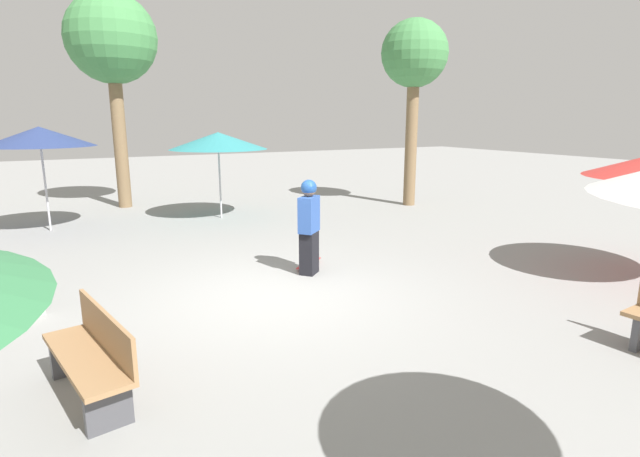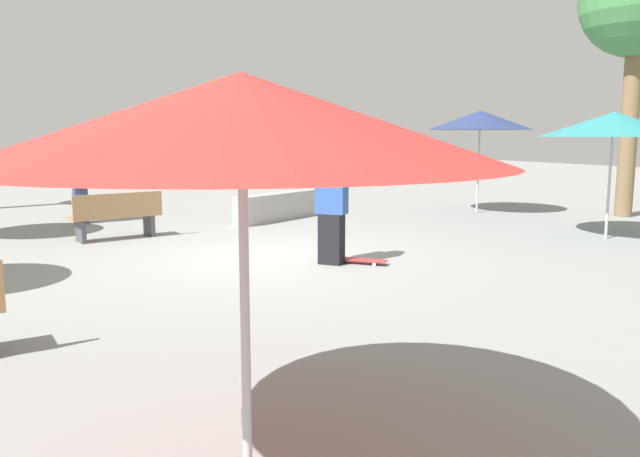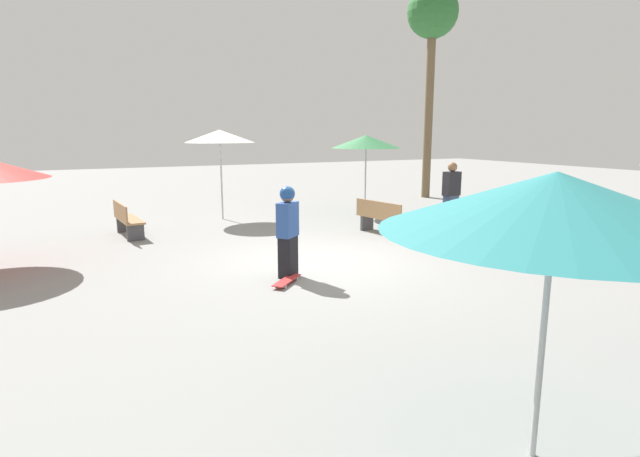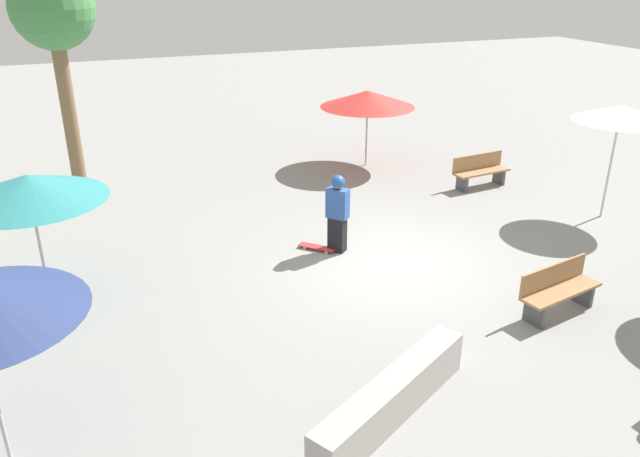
{
  "view_description": "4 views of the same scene",
  "coord_description": "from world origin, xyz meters",
  "px_view_note": "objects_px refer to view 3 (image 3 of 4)",
  "views": [
    {
      "loc": [
        -6.66,
        2.8,
        2.65
      ],
      "look_at": [
        1.31,
        -1.48,
        0.64
      ],
      "focal_mm": 28.0,
      "sensor_mm": 36.0,
      "label": 1
    },
    {
      "loc": [
        -3.29,
        -8.98,
        1.86
      ],
      "look_at": [
        0.39,
        -1.33,
        0.59
      ],
      "focal_mm": 35.0,
      "sensor_mm": 36.0,
      "label": 2
    },
    {
      "loc": [
        8.77,
        -4.23,
        2.56
      ],
      "look_at": [
        1.32,
        -0.61,
        0.96
      ],
      "focal_mm": 28.0,
      "sensor_mm": 36.0,
      "label": 3
    },
    {
      "loc": [
        5.34,
        9.75,
        5.57
      ],
      "look_at": [
        1.22,
        -0.73,
        0.67
      ],
      "focal_mm": 35.0,
      "sensor_mm": 36.0,
      "label": 4
    }
  ],
  "objects_px": {
    "skateboard": "(287,280)",
    "shade_umbrella_green": "(366,142)",
    "shade_umbrella_white": "(220,136)",
    "palm_tree_center_right": "(432,22)",
    "concrete_ledge": "(545,248)",
    "shade_umbrella_teal": "(555,202)",
    "skater_main": "(288,229)",
    "bench_near": "(382,218)",
    "bench_far": "(127,220)",
    "bystander_watching": "(451,193)"
  },
  "relations": [
    {
      "from": "skateboard",
      "to": "shade_umbrella_green",
      "type": "height_order",
      "value": "shade_umbrella_green"
    },
    {
      "from": "shade_umbrella_green",
      "to": "palm_tree_center_right",
      "type": "height_order",
      "value": "palm_tree_center_right"
    },
    {
      "from": "bench_far",
      "to": "shade_umbrella_white",
      "type": "xyz_separation_m",
      "value": [
        -1.45,
        2.8,
        2.01
      ]
    },
    {
      "from": "skater_main",
      "to": "bench_near",
      "type": "distance_m",
      "value": 4.43
    },
    {
      "from": "bench_far",
      "to": "shade_umbrella_green",
      "type": "bearing_deg",
      "value": 87.53
    },
    {
      "from": "bench_near",
      "to": "skateboard",
      "type": "bearing_deg",
      "value": -63.8
    },
    {
      "from": "shade_umbrella_teal",
      "to": "shade_umbrella_green",
      "type": "height_order",
      "value": "shade_umbrella_green"
    },
    {
      "from": "bench_far",
      "to": "bystander_watching",
      "type": "bearing_deg",
      "value": 69.93
    },
    {
      "from": "shade_umbrella_green",
      "to": "bystander_watching",
      "type": "height_order",
      "value": "shade_umbrella_green"
    },
    {
      "from": "skater_main",
      "to": "shade_umbrella_green",
      "type": "height_order",
      "value": "shade_umbrella_green"
    },
    {
      "from": "skateboard",
      "to": "skater_main",
      "type": "bearing_deg",
      "value": -159.73
    },
    {
      "from": "shade_umbrella_white",
      "to": "palm_tree_center_right",
      "type": "xyz_separation_m",
      "value": [
        -1.51,
        8.66,
        4.2
      ]
    },
    {
      "from": "bench_far",
      "to": "shade_umbrella_teal",
      "type": "height_order",
      "value": "shade_umbrella_teal"
    },
    {
      "from": "bystander_watching",
      "to": "shade_umbrella_white",
      "type": "bearing_deg",
      "value": 143.04
    },
    {
      "from": "shade_umbrella_white",
      "to": "shade_umbrella_green",
      "type": "height_order",
      "value": "shade_umbrella_white"
    },
    {
      "from": "skateboard",
      "to": "concrete_ledge",
      "type": "xyz_separation_m",
      "value": [
        0.95,
        5.13,
        0.24
      ]
    },
    {
      "from": "bench_near",
      "to": "shade_umbrella_green",
      "type": "bearing_deg",
      "value": 145.59
    },
    {
      "from": "skateboard",
      "to": "bystander_watching",
      "type": "xyz_separation_m",
      "value": [
        -3.29,
        6.34,
        0.81
      ]
    },
    {
      "from": "skateboard",
      "to": "shade_umbrella_green",
      "type": "relative_size",
      "value": 0.29
    },
    {
      "from": "shade_umbrella_green",
      "to": "bench_near",
      "type": "bearing_deg",
      "value": -23.29
    },
    {
      "from": "bench_far",
      "to": "shade_umbrella_white",
      "type": "distance_m",
      "value": 3.74
    },
    {
      "from": "skater_main",
      "to": "bench_far",
      "type": "relative_size",
      "value": 1.0
    },
    {
      "from": "skater_main",
      "to": "shade_umbrella_white",
      "type": "bearing_deg",
      "value": -136.3
    },
    {
      "from": "skater_main",
      "to": "bench_near",
      "type": "bearing_deg",
      "value": 173.42
    },
    {
      "from": "bench_near",
      "to": "shade_umbrella_teal",
      "type": "height_order",
      "value": "shade_umbrella_teal"
    },
    {
      "from": "concrete_ledge",
      "to": "shade_umbrella_green",
      "type": "bearing_deg",
      "value": -179.36
    },
    {
      "from": "skateboard",
      "to": "bench_far",
      "type": "height_order",
      "value": "bench_far"
    },
    {
      "from": "skateboard",
      "to": "palm_tree_center_right",
      "type": "relative_size",
      "value": 0.09
    },
    {
      "from": "shade_umbrella_green",
      "to": "bystander_watching",
      "type": "bearing_deg",
      "value": 26.65
    },
    {
      "from": "concrete_ledge",
      "to": "skater_main",
      "type": "bearing_deg",
      "value": -104.9
    },
    {
      "from": "concrete_ledge",
      "to": "bystander_watching",
      "type": "distance_m",
      "value": 4.44
    },
    {
      "from": "skateboard",
      "to": "bystander_watching",
      "type": "distance_m",
      "value": 7.19
    },
    {
      "from": "shade_umbrella_teal",
      "to": "palm_tree_center_right",
      "type": "distance_m",
      "value": 17.07
    },
    {
      "from": "bystander_watching",
      "to": "shade_umbrella_teal",
      "type": "bearing_deg",
      "value": -131.26
    },
    {
      "from": "shade_umbrella_white",
      "to": "palm_tree_center_right",
      "type": "relative_size",
      "value": 0.33
    },
    {
      "from": "bench_far",
      "to": "bystander_watching",
      "type": "distance_m",
      "value": 8.68
    },
    {
      "from": "bystander_watching",
      "to": "bench_near",
      "type": "bearing_deg",
      "value": -175.68
    },
    {
      "from": "bench_near",
      "to": "shade_umbrella_teal",
      "type": "distance_m",
      "value": 9.04
    },
    {
      "from": "concrete_ledge",
      "to": "shade_umbrella_teal",
      "type": "bearing_deg",
      "value": -50.43
    },
    {
      "from": "bench_far",
      "to": "skater_main",
      "type": "bearing_deg",
      "value": 18.19
    },
    {
      "from": "skater_main",
      "to": "shade_umbrella_teal",
      "type": "xyz_separation_m",
      "value": [
        5.54,
        -0.15,
        1.18
      ]
    },
    {
      "from": "concrete_ledge",
      "to": "shade_umbrella_teal",
      "type": "distance_m",
      "value": 6.85
    },
    {
      "from": "shade_umbrella_teal",
      "to": "shade_umbrella_white",
      "type": "height_order",
      "value": "shade_umbrella_white"
    },
    {
      "from": "skateboard",
      "to": "shade_umbrella_teal",
      "type": "bearing_deg",
      "value": 46.74
    },
    {
      "from": "bench_near",
      "to": "shade_umbrella_white",
      "type": "bearing_deg",
      "value": -153.42
    },
    {
      "from": "bench_near",
      "to": "palm_tree_center_right",
      "type": "height_order",
      "value": "palm_tree_center_right"
    },
    {
      "from": "bench_far",
      "to": "shade_umbrella_green",
      "type": "distance_m",
      "value": 7.38
    },
    {
      "from": "bench_far",
      "to": "shade_umbrella_white",
      "type": "height_order",
      "value": "shade_umbrella_white"
    },
    {
      "from": "concrete_ledge",
      "to": "bench_far",
      "type": "bearing_deg",
      "value": -131.35
    },
    {
      "from": "palm_tree_center_right",
      "to": "bystander_watching",
      "type": "xyz_separation_m",
      "value": [
        5.07,
        -3.05,
        -5.77
      ]
    }
  ]
}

